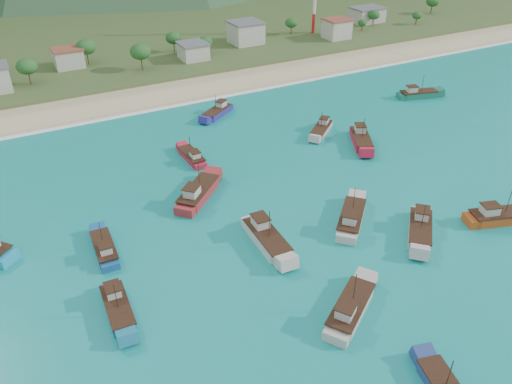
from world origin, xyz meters
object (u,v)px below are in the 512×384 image
boat_7 (198,194)px  boat_20 (192,157)px  boat_18 (420,230)px  boat_19 (218,112)px  boat_1 (266,238)px  boat_25 (105,249)px  boat_17 (118,308)px  boat_24 (351,219)px  boat_16 (418,95)px  boat_21 (499,217)px  boat_5 (350,310)px  boat_2 (361,140)px  boat_22 (322,130)px

boat_7 → boat_20: bearing=118.9°
boat_18 → boat_19: size_ratio=1.03×
boat_1 → boat_19: 52.76m
boat_20 → boat_25: (-23.54, -22.20, 0.04)m
boat_1 → boat_7: size_ratio=1.06×
boat_17 → boat_24: 40.52m
boat_16 → boat_21: boat_21 is taller
boat_1 → boat_16: size_ratio=1.07×
boat_20 → boat_19: bearing=51.0°
boat_18 → boat_24: boat_24 is taller
boat_7 → boat_21: (42.85, -30.93, -0.08)m
boat_21 → boat_19: bearing=-141.5°
boat_16 → boat_17: size_ratio=1.11×
boat_5 → boat_2: bearing=106.9°
boat_20 → boat_21: boat_21 is taller
boat_16 → boat_18: (-43.05, -46.14, 0.05)m
boat_5 → boat_21: size_ratio=0.95×
boat_1 → boat_2: 41.87m
boat_21 → boat_20: bearing=-121.8°
boat_21 → boat_2: bearing=-158.3°
boat_19 → boat_21: (23.96, -64.19, 0.15)m
boat_22 → boat_20: bearing=47.6°
boat_16 → boat_25: 94.22m
boat_25 → boat_5: bearing=-45.2°
boat_20 → boat_24: boat_24 is taller
boat_20 → boat_21: size_ratio=0.77×
boat_5 → boat_20: bearing=149.3°
boat_21 → boat_24: (-22.83, 11.31, 0.01)m
boat_21 → boat_5: bearing=-63.1°
boat_17 → boat_25: bearing=-93.7°
boat_1 → boat_21: size_ratio=1.01×
boat_17 → boat_19: 67.35m
boat_7 → boat_22: (36.08, 12.80, -0.29)m
boat_24 → boat_19: bearing=136.7°
boat_2 → boat_20: boat_2 is taller
boat_2 → boat_5: bearing=78.7°
boat_2 → boat_7: 40.78m
boat_21 → boat_16: bearing=168.2°
boat_5 → boat_16: bearing=97.2°
boat_22 → boat_2: bearing=167.5°
boat_22 → boat_16: bearing=-119.9°
boat_16 → boat_21: (-28.52, -49.80, 0.07)m
boat_2 → boat_20: 37.48m
boat_7 → boat_25: bearing=-111.1°
boat_24 → boat_25: (-39.00, 11.80, -0.23)m
boat_19 → boat_21: 68.52m
boat_18 → boat_21: (14.52, -3.66, 0.02)m
boat_1 → boat_20: 31.91m
boat_21 → boat_24: size_ratio=1.12×
boat_16 → boat_19: 54.42m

